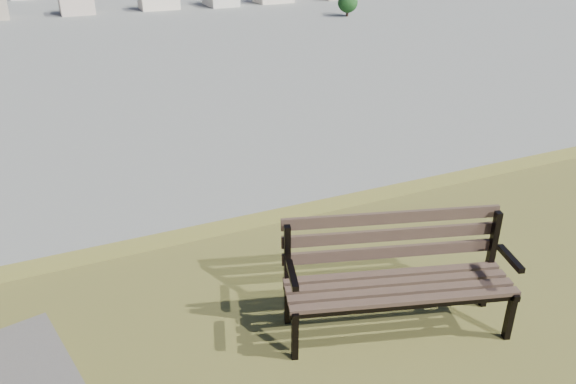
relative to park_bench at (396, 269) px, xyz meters
name	(u,v)px	position (x,y,z in m)	size (l,w,h in m)	color
park_bench	(396,269)	(0.00, 0.00, 0.00)	(1.77, 1.00, 0.88)	#433026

